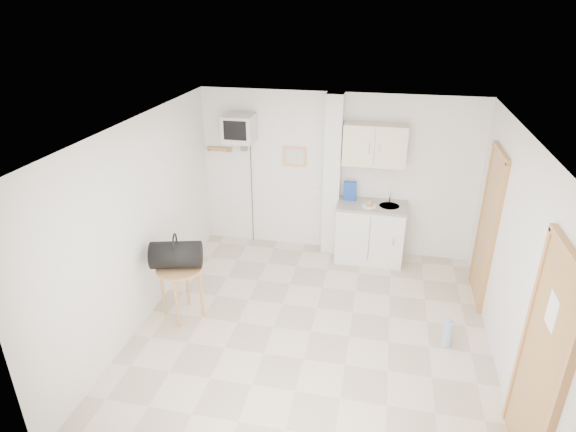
% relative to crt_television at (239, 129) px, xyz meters
% --- Properties ---
extents(ground, '(4.50, 4.50, 0.00)m').
position_rel_crt_television_xyz_m(ground, '(1.45, -2.02, -1.94)').
color(ground, beige).
rests_on(ground, ground).
extents(room_envelope, '(4.24, 4.54, 2.55)m').
position_rel_crt_television_xyz_m(room_envelope, '(1.69, -1.93, -0.40)').
color(room_envelope, white).
rests_on(room_envelope, ground).
extents(kitchenette, '(1.03, 0.58, 2.10)m').
position_rel_crt_television_xyz_m(kitchenette, '(2.02, -0.02, -1.13)').
color(kitchenette, white).
rests_on(kitchenette, ground).
extents(crt_television, '(0.44, 0.45, 2.15)m').
position_rel_crt_television_xyz_m(crt_television, '(0.00, 0.00, 0.00)').
color(crt_television, slate).
rests_on(crt_television, ground).
extents(round_table, '(0.57, 0.57, 0.71)m').
position_rel_crt_television_xyz_m(round_table, '(-0.20, -2.02, -1.34)').
color(round_table, '#A36F3D').
rests_on(round_table, ground).
extents(duffel_bag, '(0.67, 0.48, 0.45)m').
position_rel_crt_television_xyz_m(duffel_bag, '(-0.23, -2.01, -1.06)').
color(duffel_bag, black).
rests_on(duffel_bag, round_table).
extents(water_bottle, '(0.12, 0.12, 0.37)m').
position_rel_crt_television_xyz_m(water_bottle, '(3.04, -1.93, -1.77)').
color(water_bottle, '#8FA6C8').
rests_on(water_bottle, ground).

